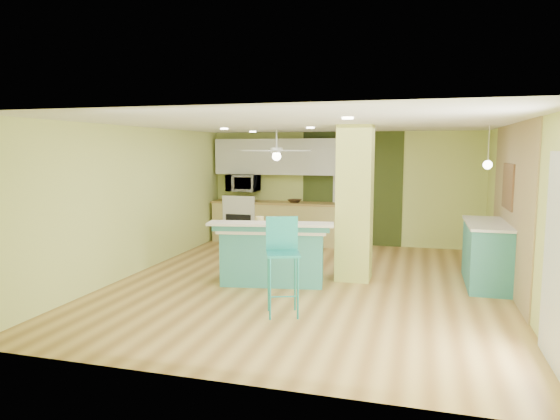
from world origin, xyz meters
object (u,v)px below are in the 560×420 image
object	(u,v)px
canister	(260,221)
fruit_bowl	(295,201)
peninsula	(273,253)
bar_stool	(282,250)
side_counter	(487,254)

from	to	relation	value
canister	fruit_bowl	bearing A→B (deg)	93.78
peninsula	bar_stool	bearing A→B (deg)	-78.90
bar_stool	canister	world-z (taller)	bar_stool
fruit_bowl	side_counter	bearing A→B (deg)	-33.59
peninsula	canister	size ratio (longest dim) A/B	12.12
side_counter	canister	world-z (taller)	canister
bar_stool	canister	distance (m)	1.70
side_counter	fruit_bowl	distance (m)	4.49
peninsula	fruit_bowl	distance (m)	3.29
bar_stool	canister	xyz separation A→B (m)	(-0.80, 1.50, 0.12)
fruit_bowl	canister	distance (m)	3.15
peninsula	bar_stool	world-z (taller)	bar_stool
peninsula	side_counter	bearing A→B (deg)	3.01
peninsula	fruit_bowl	xyz separation A→B (m)	(-0.46, 3.22, 0.51)
peninsula	side_counter	size ratio (longest dim) A/B	1.26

